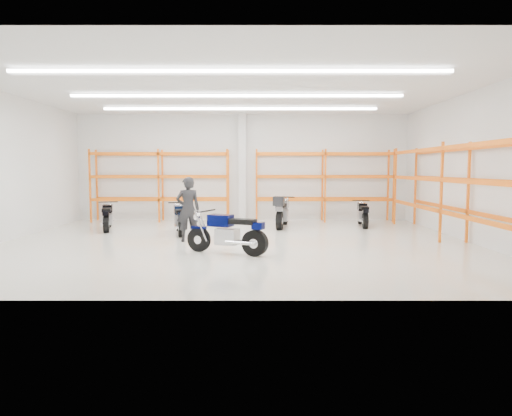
{
  "coord_description": "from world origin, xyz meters",
  "views": [
    {
      "loc": [
        0.58,
        -13.51,
        2.22
      ],
      "look_at": [
        0.58,
        0.5,
        1.0
      ],
      "focal_mm": 32.0,
      "sensor_mm": 36.0,
      "label": 1
    }
  ],
  "objects_px": {
    "motorcycle_main": "(230,234)",
    "motorcycle_back_d": "(363,215)",
    "structural_column": "(242,168)",
    "motorcycle_back_a": "(107,217)",
    "standing_man": "(188,209)",
    "motorcycle_back_b": "(180,220)",
    "motorcycle_back_c": "(282,212)"
  },
  "relations": [
    {
      "from": "motorcycle_back_a",
      "to": "motorcycle_main",
      "type": "bearing_deg",
      "value": -44.21
    },
    {
      "from": "motorcycle_back_c",
      "to": "motorcycle_back_d",
      "type": "relative_size",
      "value": 1.2
    },
    {
      "from": "motorcycle_back_b",
      "to": "standing_man",
      "type": "bearing_deg",
      "value": -71.2
    },
    {
      "from": "motorcycle_main",
      "to": "structural_column",
      "type": "bearing_deg",
      "value": 89.29
    },
    {
      "from": "motorcycle_back_a",
      "to": "motorcycle_back_b",
      "type": "distance_m",
      "value": 2.91
    },
    {
      "from": "motorcycle_back_c",
      "to": "structural_column",
      "type": "bearing_deg",
      "value": 121.85
    },
    {
      "from": "structural_column",
      "to": "motorcycle_main",
      "type": "bearing_deg",
      "value": -90.71
    },
    {
      "from": "standing_man",
      "to": "structural_column",
      "type": "relative_size",
      "value": 0.44
    },
    {
      "from": "standing_man",
      "to": "motorcycle_back_d",
      "type": "bearing_deg",
      "value": -164.98
    },
    {
      "from": "motorcycle_main",
      "to": "structural_column",
      "type": "xyz_separation_m",
      "value": [
        0.1,
        7.67,
        1.72
      ]
    },
    {
      "from": "motorcycle_back_c",
      "to": "motorcycle_back_d",
      "type": "bearing_deg",
      "value": 6.78
    },
    {
      "from": "motorcycle_back_a",
      "to": "motorcycle_back_b",
      "type": "height_order",
      "value": "motorcycle_back_b"
    },
    {
      "from": "motorcycle_main",
      "to": "motorcycle_back_d",
      "type": "bearing_deg",
      "value": 49.64
    },
    {
      "from": "motorcycle_back_a",
      "to": "standing_man",
      "type": "xyz_separation_m",
      "value": [
        3.25,
        -2.43,
        0.51
      ]
    },
    {
      "from": "motorcycle_main",
      "to": "motorcycle_back_a",
      "type": "xyz_separation_m",
      "value": [
        -4.64,
        4.51,
        -0.06
      ]
    },
    {
      "from": "motorcycle_back_c",
      "to": "motorcycle_main",
      "type": "bearing_deg",
      "value": -107.4
    },
    {
      "from": "standing_man",
      "to": "motorcycle_back_b",
      "type": "bearing_deg",
      "value": -85.88
    },
    {
      "from": "motorcycle_main",
      "to": "motorcycle_back_d",
      "type": "xyz_separation_m",
      "value": [
        4.73,
        5.57,
        -0.07
      ]
    },
    {
      "from": "motorcycle_main",
      "to": "motorcycle_back_b",
      "type": "distance_m",
      "value": 4.03
    },
    {
      "from": "motorcycle_back_d",
      "to": "motorcycle_back_a",
      "type": "bearing_deg",
      "value": -173.56
    },
    {
      "from": "standing_man",
      "to": "structural_column",
      "type": "height_order",
      "value": "structural_column"
    },
    {
      "from": "motorcycle_back_a",
      "to": "motorcycle_back_c",
      "type": "xyz_separation_m",
      "value": [
        6.27,
        0.69,
        0.12
      ]
    },
    {
      "from": "motorcycle_back_a",
      "to": "standing_man",
      "type": "bearing_deg",
      "value": -36.78
    },
    {
      "from": "motorcycle_main",
      "to": "motorcycle_back_a",
      "type": "relative_size",
      "value": 1.08
    },
    {
      "from": "motorcycle_back_a",
      "to": "structural_column",
      "type": "height_order",
      "value": "structural_column"
    },
    {
      "from": "motorcycle_back_b",
      "to": "motorcycle_back_d",
      "type": "bearing_deg",
      "value": 16.91
    },
    {
      "from": "motorcycle_back_b",
      "to": "motorcycle_back_a",
      "type": "bearing_deg",
      "value": 160.85
    },
    {
      "from": "motorcycle_back_c",
      "to": "motorcycle_back_b",
      "type": "bearing_deg",
      "value": -154.95
    },
    {
      "from": "motorcycle_back_a",
      "to": "structural_column",
      "type": "bearing_deg",
      "value": 33.73
    },
    {
      "from": "motorcycle_back_b",
      "to": "motorcycle_back_c",
      "type": "xyz_separation_m",
      "value": [
        3.52,
        1.64,
        0.1
      ]
    },
    {
      "from": "motorcycle_back_b",
      "to": "motorcycle_back_c",
      "type": "relative_size",
      "value": 0.89
    },
    {
      "from": "motorcycle_main",
      "to": "structural_column",
      "type": "distance_m",
      "value": 7.87
    }
  ]
}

